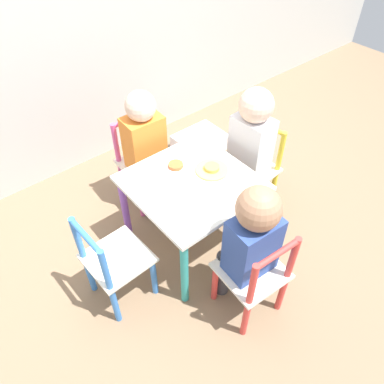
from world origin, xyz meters
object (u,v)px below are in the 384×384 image
at_px(chair_blue, 113,263).
at_px(child_right, 249,143).
at_px(plate_back, 176,167).
at_px(chair_yellow, 252,169).
at_px(child_front, 250,239).
at_px(storage_bin, 200,142).
at_px(chair_red, 255,276).
at_px(chair_pink, 143,163).
at_px(plate_right, 212,169).
at_px(child_back, 146,143).
at_px(kids_table, 192,192).

distance_m(chair_blue, child_right, 0.89).
bearing_deg(plate_back, child_right, -13.21).
bearing_deg(plate_back, chair_yellow, -11.09).
height_order(child_right, plate_back, child_right).
distance_m(child_front, storage_bin, 1.24).
bearing_deg(chair_red, chair_pink, -89.01).
bearing_deg(child_right, plate_right, -88.34).
relative_size(chair_blue, child_back, 0.71).
bearing_deg(storage_bin, chair_yellow, -101.05).
relative_size(child_front, plate_right, 4.55).
height_order(chair_blue, plate_back, chair_blue).
height_order(chair_blue, child_back, child_back).
distance_m(kids_table, plate_back, 0.14).
height_order(chair_pink, child_back, child_back).
distance_m(chair_red, plate_back, 0.62).
distance_m(child_right, plate_right, 0.28).
bearing_deg(plate_back, chair_red, -93.45).
height_order(chair_pink, chair_red, same).
bearing_deg(kids_table, child_front, -94.36).
bearing_deg(chair_yellow, chair_pink, -138.12).
xyz_separation_m(child_front, plate_back, (0.03, 0.52, 0.02)).
distance_m(chair_blue, child_back, 0.66).
relative_size(chair_red, child_right, 0.67).
xyz_separation_m(chair_pink, child_back, (-0.00, -0.06, 0.18)).
distance_m(plate_back, plate_right, 0.17).
height_order(child_back, child_right, child_right).
xyz_separation_m(kids_table, chair_red, (-0.04, -0.46, -0.13)).
relative_size(kids_table, plate_back, 3.48).
distance_m(chair_pink, chair_red, 0.92).
xyz_separation_m(kids_table, plate_back, (0.00, 0.12, 0.08)).
xyz_separation_m(chair_yellow, chair_red, (-0.50, -0.49, 0.00)).
relative_size(chair_blue, storage_bin, 1.57).
bearing_deg(plate_right, chair_red, -108.77).
height_order(plate_right, storage_bin, plate_right).
relative_size(chair_yellow, child_right, 0.67).
bearing_deg(kids_table, chair_yellow, 3.86).
height_order(chair_yellow, child_front, child_front).
distance_m(chair_pink, child_back, 0.19).
relative_size(chair_yellow, chair_red, 1.00).
relative_size(chair_red, storage_bin, 1.57).
xyz_separation_m(kids_table, chair_pink, (0.02, 0.46, -0.13)).
relative_size(kids_table, chair_pink, 1.08).
xyz_separation_m(kids_table, chair_yellow, (0.46, 0.03, -0.13)).
distance_m(chair_red, child_right, 0.69).
xyz_separation_m(child_right, plate_right, (-0.28, -0.03, -0.00)).
relative_size(kids_table, chair_blue, 1.08).
bearing_deg(storage_bin, chair_pink, -165.18).
relative_size(child_front, plate_back, 4.55).
distance_m(child_right, child_front, 0.61).
xyz_separation_m(chair_red, child_front, (0.00, 0.06, 0.19)).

